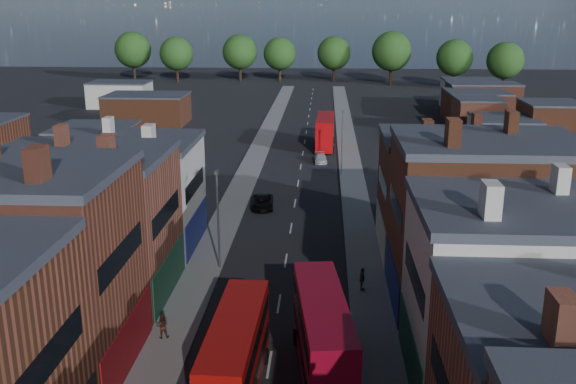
# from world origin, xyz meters

# --- Properties ---
(pavement_west) EXTENTS (3.00, 200.00, 0.12)m
(pavement_west) POSITION_xyz_m (-6.50, 50.00, 0.06)
(pavement_west) COLOR gray
(pavement_west) RESTS_ON ground
(pavement_east) EXTENTS (3.00, 200.00, 0.12)m
(pavement_east) POSITION_xyz_m (6.50, 50.00, 0.06)
(pavement_east) COLOR gray
(pavement_east) RESTS_ON ground
(lamp_post_2) EXTENTS (0.25, 0.70, 8.12)m
(lamp_post_2) POSITION_xyz_m (-5.20, 30.00, 4.70)
(lamp_post_2) COLOR slate
(lamp_post_2) RESTS_ON ground
(lamp_post_3) EXTENTS (0.25, 0.70, 8.12)m
(lamp_post_3) POSITION_xyz_m (5.20, 60.00, 4.70)
(lamp_post_3) COLOR slate
(lamp_post_3) RESTS_ON ground
(bus_0) EXTENTS (2.85, 10.49, 4.50)m
(bus_0) POSITION_xyz_m (-1.50, 12.79, 2.43)
(bus_0) COLOR red
(bus_0) RESTS_ON ground
(bus_1) EXTENTS (3.77, 11.13, 4.71)m
(bus_1) POSITION_xyz_m (3.11, 15.12, 2.54)
(bus_1) COLOR #AE0924
(bus_1) RESTS_ON ground
(bus_2) EXTENTS (2.95, 10.89, 4.68)m
(bus_2) POSITION_xyz_m (3.13, 75.80, 2.52)
(bus_2) COLOR #B9080C
(bus_2) RESTS_ON ground
(car_2) EXTENTS (2.51, 4.85, 1.31)m
(car_2) POSITION_xyz_m (-3.29, 46.13, 0.65)
(car_2) COLOR black
(car_2) RESTS_ON ground
(car_3) EXTENTS (1.85, 4.03, 1.14)m
(car_3) POSITION_xyz_m (2.55, 66.71, 0.57)
(car_3) COLOR silver
(car_3) RESTS_ON ground
(ped_1) EXTENTS (0.86, 0.59, 1.61)m
(ped_1) POSITION_xyz_m (-6.98, 18.60, 0.92)
(ped_1) COLOR #3F2219
(ped_1) RESTS_ON pavement_west
(ped_3) EXTENTS (0.50, 1.05, 1.77)m
(ped_3) POSITION_xyz_m (5.97, 26.36, 1.01)
(ped_3) COLOR #615C53
(ped_3) RESTS_ON pavement_east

